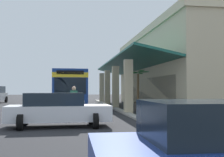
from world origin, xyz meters
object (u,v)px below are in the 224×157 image
Objects in this scene: parked_sedan_white at (58,109)px; pedestrian at (74,100)px; transit_bus at (67,87)px; potted_palm at (138,100)px.

pedestrian is at bearing 168.70° from parked_sedan_white.
transit_bus is at bearing -177.17° from pedestrian.
pedestrian is at bearing -43.45° from potted_palm.
transit_bus reaches higher than pedestrian.
parked_sedan_white is at bearing -1.02° from transit_bus.
potted_palm is at bearing 147.59° from parked_sedan_white.
potted_palm is at bearing 47.81° from transit_bus.
transit_bus is at bearing -132.19° from potted_palm.
transit_bus is 10.02m from pedestrian.
transit_bus is 3.69× the size of potted_palm.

